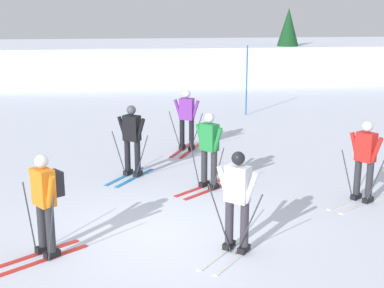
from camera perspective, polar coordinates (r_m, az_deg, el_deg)
The scene contains 10 objects.
ground_plane at distance 9.99m, azimuth -4.00°, elevation -9.23°, with size 120.00×120.00×0.00m, color silver.
far_snow_ridge at distance 29.65m, azimuth -6.23°, elevation 8.33°, with size 80.00×6.20×1.96m, color silver.
skier_green at distance 12.05m, azimuth 1.77°, elevation -0.46°, with size 1.45×1.32×1.71m.
skier_red at distance 11.76m, azimuth 17.48°, elevation -1.50°, with size 1.54×1.19×1.71m.
skier_black at distance 13.01m, azimuth -6.26°, elevation 0.56°, with size 1.18×1.54×1.71m.
skier_white at distance 8.98m, azimuth 4.70°, elevation -5.70°, with size 1.30×1.47×1.71m.
skier_purple at distance 15.32m, azimuth -0.56°, elevation 2.71°, with size 1.02×1.60×1.71m.
skier_orange at distance 9.11m, azimuth -14.96°, elevation -5.60°, with size 1.50×1.26×1.71m.
trail_marker_pole at distance 20.39m, azimuth 5.69°, elevation 6.56°, with size 0.05×0.05×2.56m, color #1E56AD.
conifer_far_left at distance 28.68m, azimuth 9.91°, elevation 10.62°, with size 1.80×1.80×3.84m.
Camera 1 is at (-0.44, -9.16, 3.96)m, focal length 51.42 mm.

